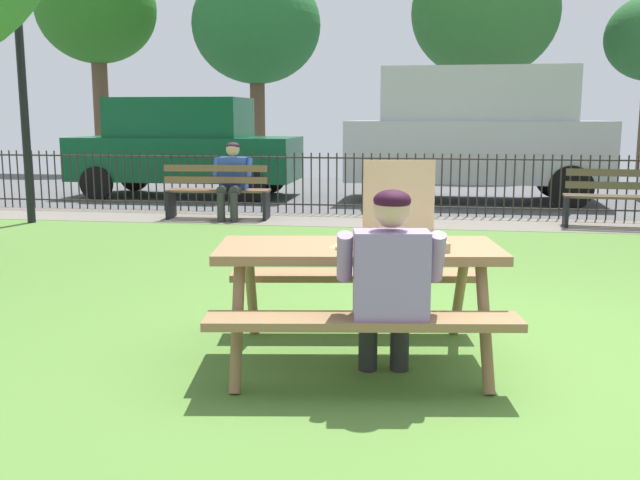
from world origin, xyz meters
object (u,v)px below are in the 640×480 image
Objects in this scene: pizza_box_open at (402,225)px; far_tree_midleft at (256,26)px; park_bench_left at (218,192)px; far_tree_center at (485,13)px; lamp_post_walkway at (19,39)px; parked_car_far_left at (185,146)px; park_bench_center at (622,199)px; person_on_park_bench at (232,177)px; far_tree_left at (96,11)px; parked_car_left at (476,131)px; pizza_slice_on_table at (344,246)px; picnic_table_foreground at (358,272)px; adult_at_table at (389,280)px.

pizza_box_open is 0.10× the size of far_tree_midleft.
pizza_box_open reaches higher than park_bench_left.
park_bench_left is 11.32m from far_tree_center.
lamp_post_walkway is 1.01× the size of parked_car_far_left.
lamp_post_walkway is (-8.67, -0.81, 2.27)m from park_bench_center.
person_on_park_bench is at bearing -58.96° from parked_car_far_left.
park_bench_left is 12.28m from far_tree_left.
parked_car_far_left is 5.66m from parked_car_left.
pizza_slice_on_table is at bearing -74.42° from far_tree_midleft.
far_tree_center is (10.99, 0.00, -0.28)m from far_tree_left.
far_tree_midleft is at bearing 84.58° from lamp_post_walkway.
person_on_park_bench reaches higher than picnic_table_foreground.
parked_car_far_left reaches higher than adult_at_table.
adult_at_table is at bearing -95.86° from parked_car_left.
far_tree_left is at bearing 142.30° from park_bench_center.
lamp_post_walkway is (-2.91, -0.82, 2.03)m from person_on_park_bench.
park_bench_center is 16.25m from far_tree_left.
park_bench_left is 0.26× the size of far_tree_left.
parked_car_left is (1.32, 9.37, 0.53)m from pizza_slice_on_table.
park_bench_center is (2.92, 6.74, -0.24)m from adult_at_table.
far_tree_left is (-12.42, 9.60, 4.17)m from park_bench_center.
park_bench_left and park_bench_center have the same top height.
lamp_post_walkway reaches higher than person_on_park_bench.
adult_at_table is at bearing -64.55° from parked_car_far_left.
adult_at_table is at bearing -64.15° from picnic_table_foreground.
far_tree_left is at bearing 123.81° from park_bench_left.
far_tree_left is (-3.75, 10.41, 1.89)m from lamp_post_walkway.
far_tree_left reaches higher than adult_at_table.
parked_car_far_left reaches higher than park_bench_left.
pizza_slice_on_table is at bearing -138.10° from picnic_table_foreground.
person_on_park_bench is at bearing -142.01° from parked_car_left.
lamp_post_walkway is at bearing -70.19° from far_tree_left.
lamp_post_walkway is at bearing -150.47° from parked_car_left.
picnic_table_foreground is 6.89m from park_bench_left.
pizza_slice_on_table is at bearing -68.37° from person_on_park_bench.
pizza_box_open is 0.49× the size of adult_at_table.
pizza_slice_on_table is 0.15× the size of park_bench_left.
pizza_box_open is at bearing -65.00° from person_on_park_bench.
pizza_box_open is at bearing -42.78° from lamp_post_walkway.
parked_car_left reaches higher than person_on_park_bench.
adult_at_table is 17.36m from far_tree_midleft.
far_tree_midleft is (-7.69, 9.60, 3.65)m from park_bench_center.
person_on_park_bench is 11.13m from far_tree_center.
parked_car_left is 0.77× the size of far_tree_left.
pizza_slice_on_table is 0.15× the size of park_bench_center.
pizza_slice_on_table is 7.99m from lamp_post_walkway.
picnic_table_foreground is 8.05m from lamp_post_walkway.
pizza_slice_on_table is 0.05× the size of parked_car_far_left.
far_tree_midleft reaches higher than pizza_box_open.
park_bench_left is (-2.84, 6.27, -0.18)m from picnic_table_foreground.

